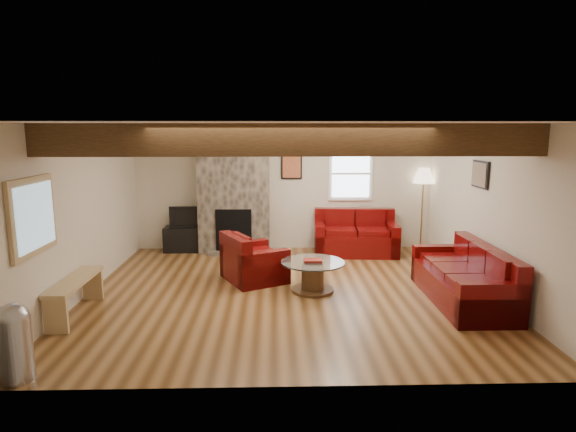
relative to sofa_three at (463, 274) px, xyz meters
name	(u,v)px	position (x,y,z in m)	size (l,w,h in m)	color
room	(288,211)	(-2.48, 0.48, 0.85)	(8.00, 8.00, 8.00)	#593717
oak_beam	(291,140)	(-2.48, -0.77, 1.91)	(6.00, 0.36, 0.38)	#30200E
chimney_breast	(234,191)	(-3.48, 2.97, 0.82)	(1.40, 0.67, 2.50)	#38342B
back_window	(351,173)	(-1.13, 3.19, 1.15)	(0.90, 0.08, 1.10)	white
hatch_window	(33,216)	(-5.44, -1.02, 1.05)	(0.08, 1.00, 0.90)	tan
ceiling_dome	(342,129)	(-1.58, 1.38, 2.04)	(0.40, 0.40, 0.18)	#F4E6CF
artwork_back	(292,166)	(-2.33, 3.19, 1.30)	(0.42, 0.06, 0.52)	black
artwork_right	(480,174)	(0.48, 0.78, 1.35)	(0.06, 0.55, 0.42)	black
sofa_three	(463,274)	(0.00, 0.00, 0.00)	(2.09, 0.87, 0.81)	#430406
loveseat	(356,233)	(-1.08, 2.71, 0.02)	(1.61, 0.92, 0.85)	#430406
armchair_red	(254,257)	(-3.01, 1.06, -0.02)	(0.96, 0.84, 0.77)	#430406
coffee_table	(313,276)	(-2.10, 0.47, -0.17)	(0.96, 0.96, 0.50)	#422415
tv_cabinet	(190,239)	(-4.40, 3.01, -0.15)	(1.00, 0.40, 0.50)	black
television	(189,216)	(-4.40, 3.01, 0.31)	(0.74, 0.10, 0.43)	black
floor_lamp	(424,180)	(0.32, 3.03, 1.02)	(0.43, 0.43, 1.67)	#A68545
pine_bench	(76,297)	(-5.31, -0.38, -0.16)	(0.30, 1.30, 0.49)	tan
pedal_bin	(15,342)	(-5.20, -2.07, -0.01)	(0.32, 0.32, 0.79)	#ADAEB3
coal_bucket	(251,253)	(-3.11, 2.17, -0.23)	(0.36, 0.36, 0.34)	gray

